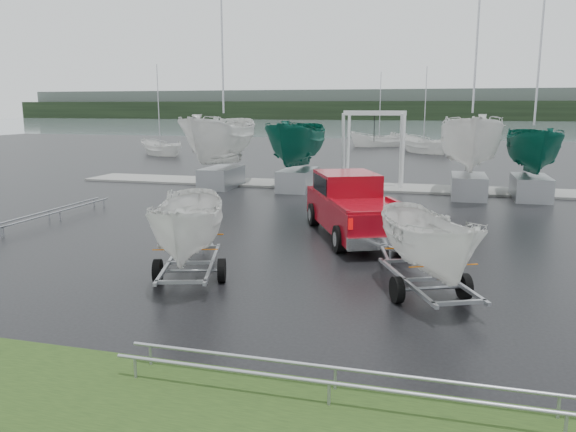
{
  "coord_description": "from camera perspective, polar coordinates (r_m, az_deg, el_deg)",
  "views": [
    {
      "loc": [
        5.43,
        -17.25,
        4.34
      ],
      "look_at": [
        1.19,
        -1.77,
        1.2
      ],
      "focal_mm": 35.0,
      "sensor_mm": 36.0,
      "label": 1
    }
  ],
  "objects": [
    {
      "name": "ground_plane",
      "position": [
        18.6,
        -2.09,
        -2.43
      ],
      "size": [
        120.0,
        120.0,
        0.0
      ],
      "primitive_type": "plane",
      "color": "black",
      "rests_on": "ground"
    },
    {
      "name": "lake",
      "position": [
        117.45,
        12.81,
        8.68
      ],
      "size": [
        300.0,
        300.0,
        0.0
      ],
      "primitive_type": "plane",
      "color": "gray",
      "rests_on": "ground"
    },
    {
      "name": "grass_verge",
      "position": [
        9.35,
        -23.72,
        -17.59
      ],
      "size": [
        40.0,
        40.0,
        0.0
      ],
      "primitive_type": "plane",
      "color": "#1D3113",
      "rests_on": "ground"
    },
    {
      "name": "dock",
      "position": [
        31.03,
        5.11,
        3.08
      ],
      "size": [
        30.0,
        3.0,
        0.12
      ],
      "primitive_type": "cube",
      "color": "gray",
      "rests_on": "ground"
    },
    {
      "name": "treeline",
      "position": [
        187.33,
        13.89,
        10.35
      ],
      "size": [
        300.0,
        8.0,
        6.0
      ],
      "primitive_type": "cube",
      "color": "black",
      "rests_on": "ground"
    },
    {
      "name": "far_hill",
      "position": [
        195.33,
        13.99,
        10.95
      ],
      "size": [
        300.0,
        6.0,
        10.0
      ],
      "primitive_type": "cube",
      "color": "#4C5651",
      "rests_on": "ground"
    },
    {
      "name": "pickup_truck",
      "position": [
        19.28,
        6.52,
        1.25
      ],
      "size": [
        4.46,
        6.52,
        2.06
      ],
      "rotation": [
        0.0,
        0.0,
        0.42
      ],
      "color": "maroon",
      "rests_on": "ground"
    },
    {
      "name": "trailer_hitched",
      "position": [
        12.88,
        14.44,
        2.58
      ],
      "size": [
        2.55,
        3.77,
        4.62
      ],
      "rotation": [
        0.0,
        0.0,
        0.42
      ],
      "color": "#989AA0",
      "rests_on": "ground"
    },
    {
      "name": "trailer_parked",
      "position": [
        14.03,
        -10.16,
        4.24
      ],
      "size": [
        2.19,
        3.79,
        5.01
      ],
      "rotation": [
        0.0,
        0.0,
        0.3
      ],
      "color": "#989AA0",
      "rests_on": "ground"
    },
    {
      "name": "boat_hoist",
      "position": [
        30.5,
        8.73,
        7.81
      ],
      "size": [
        3.3,
        2.18,
        4.12
      ],
      "color": "silver",
      "rests_on": "ground"
    },
    {
      "name": "keelboat_0",
      "position": [
        30.49,
        -6.93,
        11.21
      ],
      "size": [
        2.8,
        3.2,
        10.98
      ],
      "color": "#989AA0",
      "rests_on": "ground"
    },
    {
      "name": "keelboat_1",
      "position": [
        29.36,
        1.02,
        10.39
      ],
      "size": [
        2.51,
        3.2,
        7.78
      ],
      "color": "#989AA0",
      "rests_on": "ground"
    },
    {
      "name": "keelboat_2",
      "position": [
        28.28,
        18.35,
        10.94
      ],
      "size": [
        2.86,
        3.2,
        11.04
      ],
      "color": "#989AA0",
      "rests_on": "ground"
    },
    {
      "name": "keelboat_3",
      "position": [
        28.86,
        23.88,
        8.71
      ],
      "size": [
        2.29,
        3.2,
        10.45
      ],
      "color": "#989AA0",
      "rests_on": "ground"
    },
    {
      "name": "mast_rack_0",
      "position": [
        23.6,
        -22.66,
        0.48
      ],
      "size": [
        0.56,
        6.5,
        0.06
      ],
      "rotation": [
        0.0,
        0.0,
        1.57
      ],
      "color": "#989AA0",
      "rests_on": "ground"
    },
    {
      "name": "mast_rack_2",
      "position": [
        8.83,
        4.53,
        -15.83
      ],
      "size": [
        7.0,
        0.56,
        0.06
      ],
      "color": "#989AA0",
      "rests_on": "ground"
    },
    {
      "name": "moored_boat_0",
      "position": [
        52.39,
        -12.82,
        6.06
      ],
      "size": [
        3.06,
        3.04,
        10.9
      ],
      "rotation": [
        0.0,
        0.0,
        4.15
      ],
      "color": "silver",
      "rests_on": "ground"
    },
    {
      "name": "moored_boat_1",
      "position": [
        62.85,
        9.21,
        6.98
      ],
      "size": [
        3.51,
        3.48,
        11.39
      ],
      "rotation": [
        0.0,
        0.0,
        5.2
      ],
      "color": "silver",
      "rests_on": "ground"
    },
    {
      "name": "moored_boat_2",
      "position": [
        55.27,
        13.56,
        6.27
      ],
      "size": [
        3.67,
        3.68,
        11.44
      ],
      "rotation": [
        0.0,
        0.0,
        3.8
      ],
      "color": "silver",
      "rests_on": "ground"
    }
  ]
}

